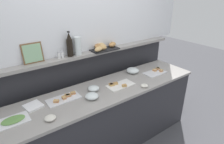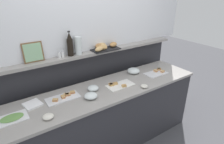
{
  "view_description": "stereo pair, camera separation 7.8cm",
  "coord_description": "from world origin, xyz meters",
  "px_view_note": "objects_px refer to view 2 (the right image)",
  "views": [
    {
      "loc": [
        -1.19,
        -1.71,
        2.06
      ],
      "look_at": [
        0.13,
        0.1,
        1.06
      ],
      "focal_mm": 30.1,
      "sensor_mm": 36.0,
      "label": 1
    },
    {
      "loc": [
        -1.12,
        -1.75,
        2.06
      ],
      "look_at": [
        0.13,
        0.1,
        1.06
      ],
      "focal_mm": 30.1,
      "sensor_mm": 36.0,
      "label": 2
    }
  ],
  "objects_px": {
    "sandwich_platter_side": "(157,72)",
    "framed_picture": "(33,52)",
    "condiment_bowl_teal": "(144,86)",
    "pepper_shaker": "(63,54)",
    "glass_bowl_medium": "(93,88)",
    "bread_basket": "(103,47)",
    "cold_cuts_platter": "(12,118)",
    "water_carafe": "(78,46)",
    "sandwich_platter_rear": "(64,97)",
    "salt_shaker": "(59,55)",
    "condiment_bowl_cream": "(48,117)",
    "wine_bottle_dark": "(70,45)",
    "glass_bowl_large": "(91,96)",
    "napkin_stack": "(33,104)",
    "glass_bowl_small": "(133,71)",
    "sandwich_platter_front": "(119,85)"
  },
  "relations": [
    {
      "from": "sandwich_platter_side",
      "to": "framed_picture",
      "type": "relative_size",
      "value": 1.45
    },
    {
      "from": "condiment_bowl_teal",
      "to": "pepper_shaker",
      "type": "bearing_deg",
      "value": 139.51
    },
    {
      "from": "glass_bowl_medium",
      "to": "bread_basket",
      "type": "xyz_separation_m",
      "value": [
        0.38,
        0.37,
        0.38
      ]
    },
    {
      "from": "cold_cuts_platter",
      "to": "water_carafe",
      "type": "distance_m",
      "value": 1.12
    },
    {
      "from": "bread_basket",
      "to": "framed_picture",
      "type": "xyz_separation_m",
      "value": [
        -0.92,
        0.04,
        0.08
      ]
    },
    {
      "from": "glass_bowl_medium",
      "to": "framed_picture",
      "type": "height_order",
      "value": "framed_picture"
    },
    {
      "from": "condiment_bowl_teal",
      "to": "water_carafe",
      "type": "bearing_deg",
      "value": 130.49
    },
    {
      "from": "sandwich_platter_rear",
      "to": "condiment_bowl_teal",
      "type": "xyz_separation_m",
      "value": [
        0.94,
        -0.33,
        0.01
      ]
    },
    {
      "from": "salt_shaker",
      "to": "pepper_shaker",
      "type": "xyz_separation_m",
      "value": [
        0.04,
        0.0,
        0.0
      ]
    },
    {
      "from": "condiment_bowl_cream",
      "to": "wine_bottle_dark",
      "type": "bearing_deg",
      "value": 49.37
    },
    {
      "from": "glass_bowl_large",
      "to": "water_carafe",
      "type": "height_order",
      "value": "water_carafe"
    },
    {
      "from": "condiment_bowl_cream",
      "to": "wine_bottle_dark",
      "type": "height_order",
      "value": "wine_bottle_dark"
    },
    {
      "from": "glass_bowl_large",
      "to": "salt_shaker",
      "type": "xyz_separation_m",
      "value": [
        -0.14,
        0.51,
        0.38
      ]
    },
    {
      "from": "sandwich_platter_side",
      "to": "framed_picture",
      "type": "height_order",
      "value": "framed_picture"
    },
    {
      "from": "cold_cuts_platter",
      "to": "water_carafe",
      "type": "relative_size",
      "value": 1.2
    },
    {
      "from": "glass_bowl_large",
      "to": "napkin_stack",
      "type": "relative_size",
      "value": 0.9
    },
    {
      "from": "sandwich_platter_side",
      "to": "wine_bottle_dark",
      "type": "distance_m",
      "value": 1.32
    },
    {
      "from": "glass_bowl_large",
      "to": "wine_bottle_dark",
      "type": "distance_m",
      "value": 0.7
    },
    {
      "from": "condiment_bowl_cream",
      "to": "glass_bowl_large",
      "type": "bearing_deg",
      "value": 10.27
    },
    {
      "from": "condiment_bowl_cream",
      "to": "condiment_bowl_teal",
      "type": "distance_m",
      "value": 1.2
    },
    {
      "from": "cold_cuts_platter",
      "to": "condiment_bowl_teal",
      "type": "bearing_deg",
      "value": -9.23
    },
    {
      "from": "cold_cuts_platter",
      "to": "condiment_bowl_teal",
      "type": "xyz_separation_m",
      "value": [
        1.49,
        -0.24,
        0.01
      ]
    },
    {
      "from": "sandwich_platter_side",
      "to": "glass_bowl_medium",
      "type": "bearing_deg",
      "value": 175.49
    },
    {
      "from": "wine_bottle_dark",
      "to": "bread_basket",
      "type": "relative_size",
      "value": 0.7
    },
    {
      "from": "condiment_bowl_teal",
      "to": "napkin_stack",
      "type": "bearing_deg",
      "value": 163.53
    },
    {
      "from": "glass_bowl_large",
      "to": "glass_bowl_small",
      "type": "relative_size",
      "value": 0.82
    },
    {
      "from": "sandwich_platter_front",
      "to": "framed_picture",
      "type": "bearing_deg",
      "value": 150.64
    },
    {
      "from": "sandwich_platter_front",
      "to": "glass_bowl_small",
      "type": "height_order",
      "value": "glass_bowl_small"
    },
    {
      "from": "glass_bowl_medium",
      "to": "bread_basket",
      "type": "distance_m",
      "value": 0.65
    },
    {
      "from": "sandwich_platter_side",
      "to": "wine_bottle_dark",
      "type": "xyz_separation_m",
      "value": [
        -1.13,
        0.45,
        0.5
      ]
    },
    {
      "from": "sandwich_platter_front",
      "to": "glass_bowl_small",
      "type": "distance_m",
      "value": 0.46
    },
    {
      "from": "salt_shaker",
      "to": "condiment_bowl_cream",
      "type": "bearing_deg",
      "value": -121.71
    },
    {
      "from": "sandwich_platter_front",
      "to": "napkin_stack",
      "type": "distance_m",
      "value": 1.05
    },
    {
      "from": "glass_bowl_large",
      "to": "cold_cuts_platter",
      "type": "bearing_deg",
      "value": 173.74
    },
    {
      "from": "cold_cuts_platter",
      "to": "condiment_bowl_cream",
      "type": "relative_size",
      "value": 2.6
    },
    {
      "from": "cold_cuts_platter",
      "to": "glass_bowl_small",
      "type": "relative_size",
      "value": 1.51
    },
    {
      "from": "bread_basket",
      "to": "condiment_bowl_teal",
      "type": "bearing_deg",
      "value": -74.01
    },
    {
      "from": "salt_shaker",
      "to": "glass_bowl_medium",
      "type": "bearing_deg",
      "value": -55.37
    },
    {
      "from": "cold_cuts_platter",
      "to": "condiment_bowl_teal",
      "type": "distance_m",
      "value": 1.51
    },
    {
      "from": "napkin_stack",
      "to": "wine_bottle_dark",
      "type": "bearing_deg",
      "value": 26.25
    },
    {
      "from": "glass_bowl_small",
      "to": "condiment_bowl_teal",
      "type": "xyz_separation_m",
      "value": [
        -0.17,
        -0.42,
        -0.02
      ]
    },
    {
      "from": "condiment_bowl_cream",
      "to": "pepper_shaker",
      "type": "relative_size",
      "value": 1.24
    },
    {
      "from": "glass_bowl_large",
      "to": "napkin_stack",
      "type": "bearing_deg",
      "value": 159.32
    },
    {
      "from": "pepper_shaker",
      "to": "bread_basket",
      "type": "xyz_separation_m",
      "value": [
        0.59,
        0.0,
        -0.01
      ]
    },
    {
      "from": "cold_cuts_platter",
      "to": "glass_bowl_large",
      "type": "xyz_separation_m",
      "value": [
        0.81,
        -0.09,
        0.02
      ]
    },
    {
      "from": "sandwich_platter_front",
      "to": "wine_bottle_dark",
      "type": "bearing_deg",
      "value": 133.58
    },
    {
      "from": "sandwich_platter_front",
      "to": "glass_bowl_medium",
      "type": "xyz_separation_m",
      "value": [
        -0.33,
        0.09,
        0.02
      ]
    },
    {
      "from": "condiment_bowl_cream",
      "to": "napkin_stack",
      "type": "xyz_separation_m",
      "value": [
        -0.07,
        0.32,
        -0.01
      ]
    },
    {
      "from": "bread_basket",
      "to": "glass_bowl_small",
      "type": "bearing_deg",
      "value": -34.65
    },
    {
      "from": "pepper_shaker",
      "to": "sandwich_platter_rear",
      "type": "bearing_deg",
      "value": -115.63
    }
  ]
}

